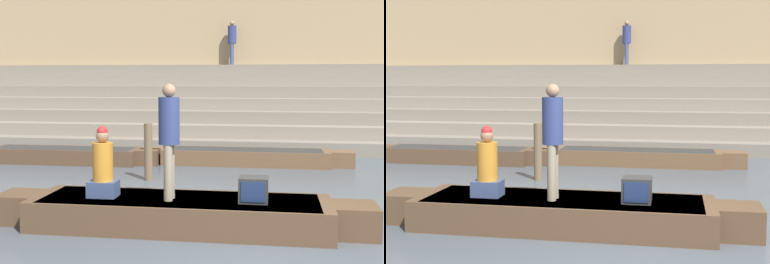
{
  "view_description": "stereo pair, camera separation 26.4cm",
  "coord_description": "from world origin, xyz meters",
  "views": [
    {
      "loc": [
        0.06,
        -6.88,
        2.29
      ],
      "look_at": [
        -1.37,
        2.21,
        1.36
      ],
      "focal_mm": 50.0,
      "sensor_mm": 36.0,
      "label": 1
    },
    {
      "loc": [
        0.32,
        -6.84,
        2.29
      ],
      "look_at": [
        -1.37,
        2.21,
        1.36
      ],
      "focal_mm": 50.0,
      "sensor_mm": 36.0,
      "label": 2
    }
  ],
  "objects": [
    {
      "name": "tv_set",
      "position": [
        -0.25,
        0.94,
        0.65
      ],
      "size": [
        0.43,
        0.39,
        0.37
      ],
      "rotation": [
        0.0,
        0.0,
        -0.15
      ],
      "color": "#2D2D2D",
      "rests_on": "rowboat_main"
    },
    {
      "name": "back_wall",
      "position": [
        0.0,
        14.73,
        4.75
      ],
      "size": [
        34.2,
        1.28,
        9.55
      ],
      "color": "tan",
      "rests_on": "ground"
    },
    {
      "name": "person_on_steps",
      "position": [
        -1.64,
        13.76,
        3.77
      ],
      "size": [
        0.33,
        0.33,
        1.67
      ],
      "rotation": [
        0.0,
        0.0,
        5.48
      ],
      "color": "#3D4C75",
      "rests_on": "ghat_steps"
    },
    {
      "name": "person_standing",
      "position": [
        -1.51,
        0.91,
        1.48
      ],
      "size": [
        0.32,
        0.32,
        1.75
      ],
      "rotation": [
        0.0,
        0.0,
        -0.13
      ],
      "color": "gray",
      "rests_on": "rowboat_main"
    },
    {
      "name": "moored_boat_distant",
      "position": [
        -0.73,
        7.25,
        0.22
      ],
      "size": [
        5.61,
        1.06,
        0.41
      ],
      "rotation": [
        0.0,
        0.0,
        0.09
      ],
      "color": "brown",
      "rests_on": "ground"
    },
    {
      "name": "person_rowing",
      "position": [
        -2.56,
        0.94,
        0.92
      ],
      "size": [
        0.44,
        0.35,
        1.1
      ],
      "rotation": [
        0.0,
        0.0,
        -0.14
      ],
      "color": "#3D4C75",
      "rests_on": "rowboat_main"
    },
    {
      "name": "ghat_steps",
      "position": [
        0.0,
        12.3,
        1.0
      ],
      "size": [
        36.0,
        5.11,
        2.81
      ],
      "color": "gray",
      "rests_on": "ground"
    },
    {
      "name": "rowboat_main",
      "position": [
        -1.37,
        1.01,
        0.25
      ],
      "size": [
        5.83,
        1.48,
        0.46
      ],
      "rotation": [
        0.0,
        0.0,
        -0.03
      ],
      "color": "brown",
      "rests_on": "ground"
    },
    {
      "name": "mooring_post",
      "position": [
        -2.76,
        4.72,
        0.64
      ],
      "size": [
        0.19,
        0.19,
        1.29
      ],
      "primitive_type": "cylinder",
      "color": "brown",
      "rests_on": "ground"
    },
    {
      "name": "ground_plane",
      "position": [
        0.0,
        0.0,
        0.0
      ],
      "size": [
        120.0,
        120.0,
        0.0
      ],
      "primitive_type": "plane",
      "color": "#4C5660"
    },
    {
      "name": "moored_boat_shore",
      "position": [
        -5.6,
        6.8,
        0.22
      ],
      "size": [
        5.22,
        1.06,
        0.41
      ],
      "rotation": [
        0.0,
        0.0,
        0.02
      ],
      "color": "brown",
      "rests_on": "ground"
    }
  ]
}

